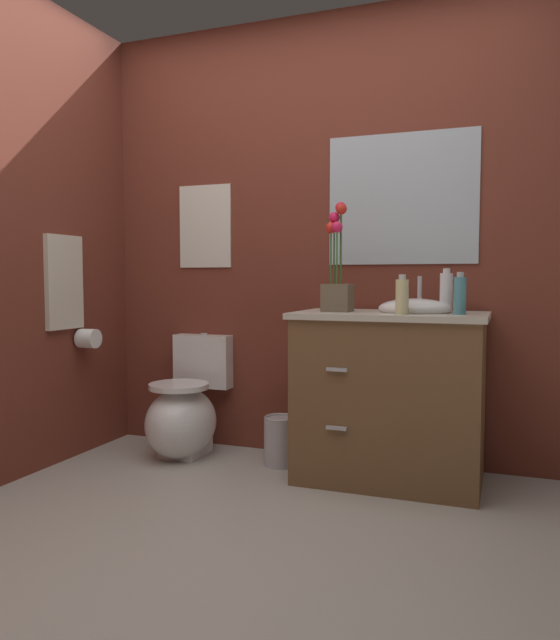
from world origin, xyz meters
The scene contains 14 objects.
ground_plane centered at (0.00, 0.00, 0.00)m, with size 8.64×8.64×0.00m, color #B2ADA3.
wall_back centered at (0.20, 1.45, 1.25)m, with size 4.03×0.05×2.50m, color maroon.
wall_left centered at (-1.32, 0.43, 1.25)m, with size 0.05×4.00×2.50m, color maroon.
toilet centered at (-0.71, 1.16, 0.24)m, with size 0.38×0.59×0.69m.
vanity_cabinet centered at (0.48, 1.13, 0.44)m, with size 0.94×0.56×1.03m.
flower_vase centered at (0.21, 1.09, 1.03)m, with size 0.14×0.14×0.55m.
soap_bottle centered at (0.81, 1.04, 0.95)m, with size 0.06×0.06×0.20m.
lotion_bottle centered at (0.56, 0.95, 0.94)m, with size 0.06×0.06×0.19m.
hand_wash_bottle centered at (0.73, 1.24, 0.96)m, with size 0.06×0.06×0.22m.
trash_bin centered at (-0.13, 1.17, 0.14)m, with size 0.18×0.18×0.27m.
wall_poster centered at (-0.71, 1.42, 1.34)m, with size 0.34×0.01×0.50m, color silver.
wall_mirror centered at (0.47, 1.42, 1.45)m, with size 0.80×0.01×0.70m, color #B2BCC6.
hanging_towel centered at (-1.28, 0.83, 1.00)m, with size 0.03×0.28×0.52m, color beige.
toilet_paper_roll centered at (-1.23, 0.96, 0.68)m, with size 0.11×0.11×0.11m, color white.
Camera 1 is at (1.03, -1.91, 1.02)m, focal length 34.27 mm.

